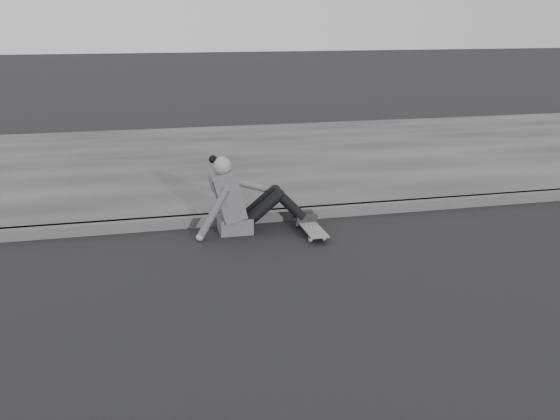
# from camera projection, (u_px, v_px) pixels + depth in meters

# --- Properties ---
(curb) EXTENTS (24.00, 0.16, 0.12)m
(curb) POSITION_uv_depth(u_px,v_px,m) (431.00, 204.00, 7.77)
(curb) COLOR #494949
(curb) RESTS_ON ground
(sidewalk) EXTENTS (24.00, 6.00, 0.12)m
(sidewalk) POSITION_uv_depth(u_px,v_px,m) (350.00, 154.00, 10.58)
(sidewalk) COLOR #3D3D3D
(sidewalk) RESTS_ON ground
(skateboard) EXTENTS (0.20, 0.78, 0.09)m
(skateboard) POSITION_uv_depth(u_px,v_px,m) (310.00, 227.00, 6.88)
(skateboard) COLOR #9B9B96
(skateboard) RESTS_ON ground
(seated_woman) EXTENTS (1.38, 0.46, 0.88)m
(seated_woman) POSITION_uv_depth(u_px,v_px,m) (240.00, 200.00, 6.86)
(seated_woman) COLOR #505052
(seated_woman) RESTS_ON ground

